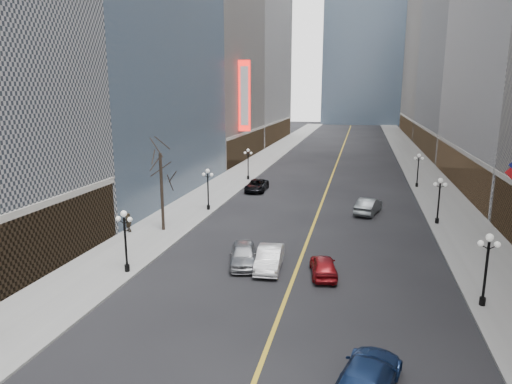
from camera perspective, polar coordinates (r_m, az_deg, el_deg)
The scene contains 21 objects.
sidewalk_east at distance 69.81m, azimuth 20.89°, elevation 1.14°, with size 6.00×230.00×0.15m, color gray.
sidewalk_west at distance 71.47m, azimuth -1.92°, elevation 2.21°, with size 6.00×230.00×0.15m, color gray.
lane_line at distance 79.09m, azimuth 9.84°, elevation 2.98°, with size 0.25×200.00×0.02m, color gold.
bldg_east_c at distance 107.66m, azimuth 28.11°, elevation 17.14°, with size 26.60×40.60×48.80m.
bldg_east_d at distance 150.29m, azimuth 24.10°, elevation 18.47°, with size 26.60×46.60×62.80m.
bldg_west_c at distance 92.34m, azimuth -9.31°, elevation 20.03°, with size 26.60×30.60×50.80m.
streetlamp_east_1 at distance 30.60m, azimuth 26.90°, elevation -7.84°, with size 1.26×0.44×4.52m.
streetlamp_east_2 at distance 47.60m, azimuth 21.93°, elevation -0.46°, with size 1.26×0.44×4.52m.
streetlamp_east_3 at distance 65.14m, azimuth 19.61°, elevation 3.00°, with size 1.26×0.44×4.52m.
streetlamp_west_1 at distance 33.68m, azimuth -16.05°, elevation -5.15°, with size 1.26×0.44×4.52m.
streetlamp_west_2 at distance 49.63m, azimuth -6.03°, elevation 0.89°, with size 1.26×0.44×4.52m.
streetlamp_west_3 at distance 66.64m, azimuth -1.00°, elevation 3.92°, with size 1.26×0.44×4.52m.
theatre_marquee at distance 80.48m, azimuth -1.44°, elevation 11.90°, with size 2.00×0.55×12.00m.
tree_west_far at distance 42.37m, azimuth -11.84°, elevation 3.28°, with size 3.60×3.60×7.92m.
car_nb_near at distance 34.58m, azimuth -1.59°, elevation -7.79°, with size 2.00×4.96×1.69m, color #9B9EA3.
car_nb_mid at distance 33.88m, azimuth 1.68°, elevation -8.28°, with size 1.73×4.95×1.63m, color silver.
car_nb_far at distance 59.69m, azimuth 0.09°, elevation 0.82°, with size 2.50×5.43×1.51m, color black.
car_sb_near at distance 21.69m, azimuth 13.71°, elevation -21.56°, with size 2.26×5.55×1.61m, color navy.
car_sb_mid at distance 33.01m, azimuth 8.44°, elevation -9.13°, with size 1.75×4.35×1.48m, color maroon.
car_sb_far at distance 50.12m, azimuth 13.88°, elevation -1.69°, with size 1.82×5.23×1.72m, color #505658.
ped_west_far at distance 43.65m, azimuth -15.70°, elevation -3.67°, with size 1.63×0.47×1.76m, color #31271B.
Camera 1 is at (4.19, 2.07, 12.83)m, focal length 32.00 mm.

